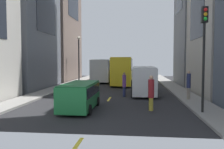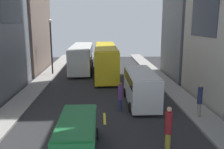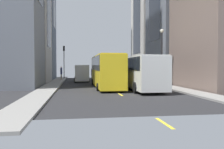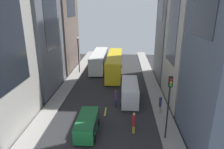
{
  "view_description": "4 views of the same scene",
  "coord_description": "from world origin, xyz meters",
  "px_view_note": "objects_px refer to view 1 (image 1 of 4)",
  "views": [
    {
      "loc": [
        2.14,
        -28.86,
        3.1
      ],
      "look_at": [
        -0.87,
        0.1,
        1.4
      ],
      "focal_mm": 36.47,
      "sensor_mm": 36.0,
      "label": 1
    },
    {
      "loc": [
        -0.23,
        -25.65,
        6.23
      ],
      "look_at": [
        0.86,
        -2.91,
        1.38
      ],
      "focal_mm": 38.84,
      "sensor_mm": 36.0,
      "label": 2
    },
    {
      "loc": [
        3.64,
        30.7,
        2.41
      ],
      "look_at": [
        -0.62,
        1.39,
        1.39
      ],
      "focal_mm": 38.86,
      "sensor_mm": 36.0,
      "label": 3
    },
    {
      "loc": [
        2.01,
        -31.5,
        11.73
      ],
      "look_at": [
        0.28,
        -1.94,
        1.73
      ],
      "focal_mm": 32.32,
      "sensor_mm": 36.0,
      "label": 4
    }
  ],
  "objects_px": {
    "city_bus_white": "(105,68)",
    "pedestrian_waiting_curb": "(124,84)",
    "car_green_0": "(80,94)",
    "delivery_van_white": "(144,78)",
    "traffic_light_near_corner": "(204,40)",
    "streetcar_yellow": "(123,68)",
    "pedestrian_crossing_near": "(189,84)",
    "pedestrian_walking_far": "(151,92)"
  },
  "relations": [
    {
      "from": "streetcar_yellow",
      "to": "traffic_light_near_corner",
      "type": "relative_size",
      "value": 2.09
    },
    {
      "from": "pedestrian_crossing_near",
      "to": "delivery_van_white",
      "type": "bearing_deg",
      "value": -120.45
    },
    {
      "from": "traffic_light_near_corner",
      "to": "pedestrian_crossing_near",
      "type": "bearing_deg",
      "value": 87.14
    },
    {
      "from": "car_green_0",
      "to": "pedestrian_crossing_near",
      "type": "distance_m",
      "value": 8.6
    },
    {
      "from": "car_green_0",
      "to": "pedestrian_walking_far",
      "type": "xyz_separation_m",
      "value": [
        4.51,
        0.18,
        0.16
      ]
    },
    {
      "from": "delivery_van_white",
      "to": "pedestrian_crossing_near",
      "type": "xyz_separation_m",
      "value": [
        3.35,
        -3.28,
        -0.19
      ]
    },
    {
      "from": "pedestrian_waiting_curb",
      "to": "traffic_light_near_corner",
      "type": "xyz_separation_m",
      "value": [
        4.85,
        -6.3,
        3.19
      ]
    },
    {
      "from": "car_green_0",
      "to": "traffic_light_near_corner",
      "type": "bearing_deg",
      "value": -4.94
    },
    {
      "from": "pedestrian_waiting_curb",
      "to": "streetcar_yellow",
      "type": "bearing_deg",
      "value": 158.37
    },
    {
      "from": "car_green_0",
      "to": "pedestrian_crossing_near",
      "type": "relative_size",
      "value": 2.05
    },
    {
      "from": "pedestrian_walking_far",
      "to": "pedestrian_waiting_curb",
      "type": "bearing_deg",
      "value": -153.94
    },
    {
      "from": "streetcar_yellow",
      "to": "pedestrian_crossing_near",
      "type": "xyz_separation_m",
      "value": [
        5.84,
        -14.19,
        -0.79
      ]
    },
    {
      "from": "delivery_van_white",
      "to": "traffic_light_near_corner",
      "type": "distance_m",
      "value": 8.93
    },
    {
      "from": "streetcar_yellow",
      "to": "car_green_0",
      "type": "relative_size",
      "value": 2.79
    },
    {
      "from": "car_green_0",
      "to": "pedestrian_waiting_curb",
      "type": "relative_size",
      "value": 2.12
    },
    {
      "from": "car_green_0",
      "to": "delivery_van_white",
      "type": "bearing_deg",
      "value": 59.39
    },
    {
      "from": "streetcar_yellow",
      "to": "city_bus_white",
      "type": "bearing_deg",
      "value": 135.21
    },
    {
      "from": "city_bus_white",
      "to": "pedestrian_waiting_curb",
      "type": "xyz_separation_m",
      "value": [
        3.88,
        -15.59,
        -0.87
      ]
    },
    {
      "from": "delivery_van_white",
      "to": "pedestrian_walking_far",
      "type": "distance_m",
      "value": 7.06
    },
    {
      "from": "pedestrian_crossing_near",
      "to": "pedestrian_waiting_curb",
      "type": "xyz_separation_m",
      "value": [
        -5.08,
        1.7,
        -0.19
      ]
    },
    {
      "from": "streetcar_yellow",
      "to": "pedestrian_crossing_near",
      "type": "bearing_deg",
      "value": -67.62
    },
    {
      "from": "streetcar_yellow",
      "to": "car_green_0",
      "type": "xyz_separation_m",
      "value": [
        -1.79,
        -18.15,
        -1.11
      ]
    },
    {
      "from": "pedestrian_walking_far",
      "to": "traffic_light_near_corner",
      "type": "distance_m",
      "value": 4.36
    },
    {
      "from": "streetcar_yellow",
      "to": "traffic_light_near_corner",
      "type": "height_order",
      "value": "traffic_light_near_corner"
    },
    {
      "from": "city_bus_white",
      "to": "traffic_light_near_corner",
      "type": "relative_size",
      "value": 1.82
    },
    {
      "from": "delivery_van_white",
      "to": "car_green_0",
      "type": "height_order",
      "value": "delivery_van_white"
    },
    {
      "from": "city_bus_white",
      "to": "delivery_van_white",
      "type": "xyz_separation_m",
      "value": [
        5.61,
        -14.01,
        -0.49
      ]
    },
    {
      "from": "city_bus_white",
      "to": "delivery_van_white",
      "type": "bearing_deg",
      "value": -68.17
    },
    {
      "from": "streetcar_yellow",
      "to": "car_green_0",
      "type": "distance_m",
      "value": 18.27
    },
    {
      "from": "city_bus_white",
      "to": "traffic_light_near_corner",
      "type": "bearing_deg",
      "value": -68.25
    },
    {
      "from": "city_bus_white",
      "to": "car_green_0",
      "type": "relative_size",
      "value": 2.44
    },
    {
      "from": "streetcar_yellow",
      "to": "pedestrian_walking_far",
      "type": "relative_size",
      "value": 5.68
    },
    {
      "from": "pedestrian_crossing_near",
      "to": "pedestrian_walking_far",
      "type": "bearing_deg",
      "value": -25.71
    },
    {
      "from": "pedestrian_waiting_curb",
      "to": "car_green_0",
      "type": "bearing_deg",
      "value": -49.41
    },
    {
      "from": "delivery_van_white",
      "to": "traffic_light_near_corner",
      "type": "height_order",
      "value": "traffic_light_near_corner"
    },
    {
      "from": "streetcar_yellow",
      "to": "traffic_light_near_corner",
      "type": "bearing_deg",
      "value": -73.36
    },
    {
      "from": "traffic_light_near_corner",
      "to": "pedestrian_waiting_curb",
      "type": "bearing_deg",
      "value": 127.61
    },
    {
      "from": "car_green_0",
      "to": "traffic_light_near_corner",
      "type": "height_order",
      "value": "traffic_light_near_corner"
    },
    {
      "from": "pedestrian_crossing_near",
      "to": "traffic_light_near_corner",
      "type": "bearing_deg",
      "value": 11.05
    },
    {
      "from": "delivery_van_white",
      "to": "pedestrian_waiting_curb",
      "type": "relative_size",
      "value": 2.85
    },
    {
      "from": "delivery_van_white",
      "to": "streetcar_yellow",
      "type": "bearing_deg",
      "value": 102.87
    },
    {
      "from": "car_green_0",
      "to": "pedestrian_crossing_near",
      "type": "xyz_separation_m",
      "value": [
        7.63,
        3.96,
        0.31
      ]
    }
  ]
}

